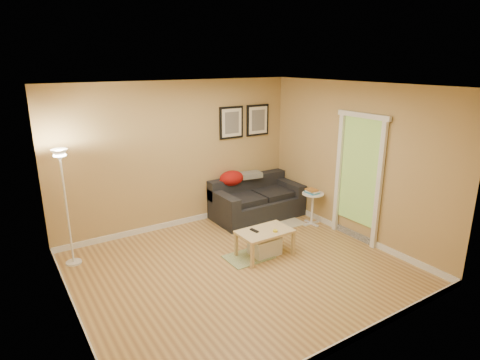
{
  "coord_description": "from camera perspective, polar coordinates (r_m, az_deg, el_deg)",
  "views": [
    {
      "loc": [
        -2.81,
        -4.38,
        2.91
      ],
      "look_at": [
        0.55,
        0.85,
        1.05
      ],
      "focal_mm": 29.94,
      "sensor_mm": 36.0,
      "label": 1
    }
  ],
  "objects": [
    {
      "name": "doorway",
      "position": [
        6.83,
        16.41,
        -0.08
      ],
      "size": [
        0.12,
        1.01,
        2.13
      ],
      "primitive_type": null,
      "color": "white",
      "rests_on": "ground"
    },
    {
      "name": "storage_bin",
      "position": [
        6.32,
        3.55,
        -9.33
      ],
      "size": [
        0.47,
        0.34,
        0.29
      ],
      "primitive_type": null,
      "color": "white",
      "rests_on": "ground"
    },
    {
      "name": "coffee_table",
      "position": [
        6.26,
        3.54,
        -8.95
      ],
      "size": [
        0.92,
        0.66,
        0.42
      ],
      "primitive_type": null,
      "rotation": [
        0.0,
        0.0,
        -0.2
      ],
      "color": "#D5BC81",
      "rests_on": "ground"
    },
    {
      "name": "framed_print_left",
      "position": [
        7.54,
        -1.25,
        8.18
      ],
      "size": [
        0.5,
        0.04,
        0.6
      ],
      "primitive_type": null,
      "color": "black",
      "rests_on": "wall_back"
    },
    {
      "name": "ceiling",
      "position": [
        5.22,
        -0.03,
        13.23
      ],
      "size": [
        4.5,
        4.5,
        0.0
      ],
      "primitive_type": "plane",
      "rotation": [
        3.14,
        0.0,
        0.0
      ],
      "color": "white",
      "rests_on": "wall_back"
    },
    {
      "name": "wall_back",
      "position": [
        7.16,
        -8.73,
        3.46
      ],
      "size": [
        4.5,
        0.0,
        4.5
      ],
      "primitive_type": "plane",
      "rotation": [
        1.57,
        0.0,
        0.0
      ],
      "color": "tan",
      "rests_on": "ground"
    },
    {
      "name": "area_rug",
      "position": [
        7.49,
        3.81,
        -6.19
      ],
      "size": [
        1.25,
        0.85,
        0.01
      ],
      "primitive_type": "cube",
      "color": "beige",
      "rests_on": "ground"
    },
    {
      "name": "plaid_throw",
      "position": [
        7.77,
        1.5,
        0.74
      ],
      "size": [
        0.45,
        0.32,
        0.1
      ],
      "primitive_type": null,
      "rotation": [
        0.0,
        0.0,
        -0.14
      ],
      "color": "tan",
      "rests_on": "sofa"
    },
    {
      "name": "framed_print_right",
      "position": [
        7.86,
        2.52,
        8.53
      ],
      "size": [
        0.5,
        0.04,
        0.6
      ],
      "primitive_type": null,
      "color": "black",
      "rests_on": "wall_back"
    },
    {
      "name": "green_runner",
      "position": [
        6.28,
        1.23,
        -10.9
      ],
      "size": [
        0.7,
        0.5,
        0.01
      ],
      "primitive_type": "cube",
      "color": "#668C4C",
      "rests_on": "ground"
    },
    {
      "name": "baseboard_right",
      "position": [
        7.27,
        15.11,
        -7.11
      ],
      "size": [
        0.02,
        4.0,
        0.1
      ],
      "primitive_type": "cube",
      "color": "white",
      "rests_on": "ground"
    },
    {
      "name": "floor_lamp",
      "position": [
        6.28,
        -23.42,
        -4.14
      ],
      "size": [
        0.23,
        0.23,
        1.75
      ],
      "primitive_type": null,
      "color": "white",
      "rests_on": "ground"
    },
    {
      "name": "floor",
      "position": [
        5.97,
        -0.03,
        -12.55
      ],
      "size": [
        4.5,
        4.5,
        0.0
      ],
      "primitive_type": "plane",
      "color": "tan",
      "rests_on": "ground"
    },
    {
      "name": "baseboard_front",
      "position": [
        4.67,
        14.31,
        -21.72
      ],
      "size": [
        4.5,
        0.02,
        0.1
      ],
      "primitive_type": "cube",
      "color": "white",
      "rests_on": "ground"
    },
    {
      "name": "wall_right",
      "position": [
        6.89,
        15.94,
        2.48
      ],
      "size": [
        0.0,
        4.0,
        4.0
      ],
      "primitive_type": "plane",
      "rotation": [
        1.57,
        0.0,
        -1.57
      ],
      "color": "tan",
      "rests_on": "ground"
    },
    {
      "name": "remote_control",
      "position": [
        6.15,
        2.05,
        -7.2
      ],
      "size": [
        0.07,
        0.16,
        0.02
      ],
      "primitive_type": "cube",
      "rotation": [
        0.0,
        0.0,
        0.12
      ],
      "color": "black",
      "rests_on": "coffee_table"
    },
    {
      "name": "red_throw",
      "position": [
        7.58,
        -1.21,
        0.26
      ],
      "size": [
        0.48,
        0.36,
        0.28
      ],
      "primitive_type": null,
      "color": "#AA160F",
      "rests_on": "sofa"
    },
    {
      "name": "sofa",
      "position": [
        7.68,
        2.47,
        -2.64
      ],
      "size": [
        1.7,
        0.9,
        0.75
      ],
      "primitive_type": null,
      "color": "black",
      "rests_on": "ground"
    },
    {
      "name": "book_stack",
      "position": [
        7.36,
        10.23,
        -1.56
      ],
      "size": [
        0.19,
        0.24,
        0.08
      ],
      "primitive_type": null,
      "rotation": [
        0.0,
        0.0,
        0.04
      ],
      "color": "teal",
      "rests_on": "side_table"
    },
    {
      "name": "baseboard_back",
      "position": [
        7.53,
        -8.28,
        -5.85
      ],
      "size": [
        4.5,
        0.02,
        0.1
      ],
      "primitive_type": "cube",
      "color": "white",
      "rests_on": "ground"
    },
    {
      "name": "baseboard_left",
      "position": [
        5.27,
        -22.09,
        -17.65
      ],
      "size": [
        0.02,
        4.0,
        0.1
      ],
      "primitive_type": "cube",
      "color": "white",
      "rests_on": "ground"
    },
    {
      "name": "tape_roll",
      "position": [
        6.14,
        5.03,
        -7.24
      ],
      "size": [
        0.07,
        0.07,
        0.03
      ],
      "primitive_type": "cylinder",
      "color": "yellow",
      "rests_on": "coffee_table"
    },
    {
      "name": "wall_front",
      "position": [
        4.02,
        15.69,
        -7.64
      ],
      "size": [
        4.5,
        0.0,
        4.5
      ],
      "primitive_type": "plane",
      "rotation": [
        -1.57,
        0.0,
        0.0
      ],
      "color": "tan",
      "rests_on": "ground"
    },
    {
      "name": "side_table",
      "position": [
        7.47,
        10.25,
        -4.05
      ],
      "size": [
        0.4,
        0.4,
        0.6
      ],
      "primitive_type": null,
      "color": "white",
      "rests_on": "ground"
    },
    {
      "name": "wall_left",
      "position": [
        4.7,
        -23.87,
        -4.89
      ],
      "size": [
        0.0,
        4.0,
        4.0
      ],
      "primitive_type": "plane",
      "rotation": [
        1.57,
        0.0,
        1.57
      ],
      "color": "tan",
      "rests_on": "ground"
    }
  ]
}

